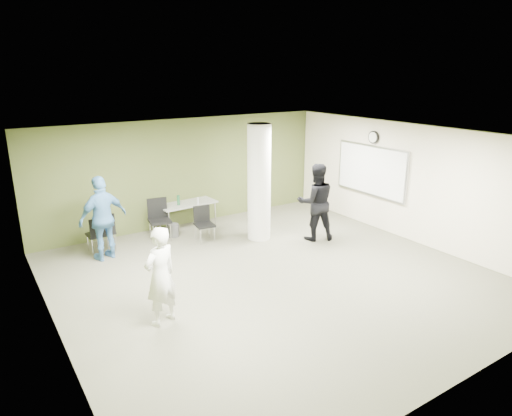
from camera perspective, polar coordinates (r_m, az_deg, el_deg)
floor at (r=9.25m, az=2.07°, el=-8.60°), size 8.00×8.00×0.00m
ceiling at (r=8.43m, az=2.27°, el=8.83°), size 8.00×8.00×0.00m
wall_back at (r=12.12m, az=-8.84°, el=4.42°), size 8.00×2.80×0.02m
wall_left at (r=7.33m, az=-24.44°, el=-5.36°), size 0.02×8.00×2.80m
wall_right_cream at (r=11.45m, az=18.77°, el=2.97°), size 0.02×8.00×2.80m
column at (r=10.88m, az=0.39°, el=3.18°), size 0.56×0.56×2.80m
whiteboard at (r=12.12m, az=14.17°, el=4.59°), size 0.05×2.30×1.30m
wall_clock at (r=11.98m, az=14.47°, el=8.56°), size 0.06×0.32×0.32m
folding_table at (r=11.83m, az=-8.59°, el=0.38°), size 1.52×0.74×0.95m
wastebasket at (r=11.51m, az=-10.30°, el=-2.77°), size 0.28×0.28×0.32m
chair_back_left at (r=10.83m, az=-19.18°, el=-2.87°), size 0.44×0.44×0.85m
chair_back_right at (r=10.86m, az=-18.35°, el=-2.51°), size 0.52×0.52×0.91m
chair_table_left at (r=11.29m, az=-12.07°, el=-0.96°), size 0.58×0.58×1.00m
chair_table_right at (r=11.04m, az=-6.59°, el=-1.61°), size 0.47×0.47×0.85m
woman_white at (r=7.51m, az=-11.85°, el=-8.34°), size 0.70×0.57×1.66m
man_black at (r=11.02m, az=7.49°, el=0.74°), size 1.12×1.02×1.88m
man_blue at (r=10.32m, az=-18.57°, el=-1.22°), size 1.17×0.71×1.86m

